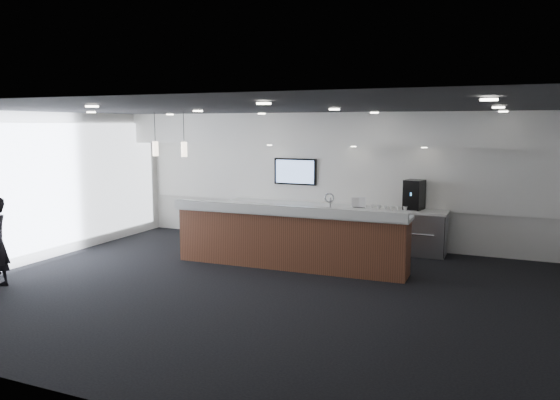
% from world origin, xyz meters
% --- Properties ---
extents(ground, '(10.00, 10.00, 0.00)m').
position_xyz_m(ground, '(0.00, 0.00, 0.00)').
color(ground, black).
rests_on(ground, ground).
extents(ceiling, '(10.00, 8.00, 0.02)m').
position_xyz_m(ceiling, '(0.00, 0.00, 3.00)').
color(ceiling, black).
rests_on(ceiling, back_wall).
extents(back_wall, '(10.00, 0.02, 3.00)m').
position_xyz_m(back_wall, '(0.00, 4.00, 1.50)').
color(back_wall, silver).
rests_on(back_wall, ground).
extents(left_wall, '(0.02, 8.00, 3.00)m').
position_xyz_m(left_wall, '(-5.00, 0.00, 1.50)').
color(left_wall, silver).
rests_on(left_wall, ground).
extents(soffit_bulkhead, '(10.00, 0.90, 0.70)m').
position_xyz_m(soffit_bulkhead, '(0.00, 3.55, 2.65)').
color(soffit_bulkhead, white).
rests_on(soffit_bulkhead, back_wall).
extents(alcove_panel, '(9.80, 0.06, 1.40)m').
position_xyz_m(alcove_panel, '(0.00, 3.97, 1.60)').
color(alcove_panel, white).
rests_on(alcove_panel, back_wall).
extents(window_blinds_wall, '(0.04, 7.36, 2.55)m').
position_xyz_m(window_blinds_wall, '(-4.96, 0.00, 1.50)').
color(window_blinds_wall, white).
rests_on(window_blinds_wall, left_wall).
extents(back_credenza, '(5.06, 0.66, 0.95)m').
position_xyz_m(back_credenza, '(-0.00, 3.64, 0.48)').
color(back_credenza, '#93969B').
rests_on(back_credenza, ground).
extents(wall_tv, '(1.05, 0.08, 0.62)m').
position_xyz_m(wall_tv, '(-1.00, 3.91, 1.65)').
color(wall_tv, black).
rests_on(wall_tv, back_wall).
extents(pendant_left, '(0.12, 0.12, 0.30)m').
position_xyz_m(pendant_left, '(-2.40, 0.80, 2.25)').
color(pendant_left, beige).
rests_on(pendant_left, ceiling).
extents(pendant_right, '(0.12, 0.12, 0.30)m').
position_xyz_m(pendant_right, '(-3.10, 0.80, 2.25)').
color(pendant_right, beige).
rests_on(pendant_right, ceiling).
extents(ceiling_can_lights, '(7.00, 5.00, 0.02)m').
position_xyz_m(ceiling_can_lights, '(0.00, 0.00, 2.97)').
color(ceiling_can_lights, white).
rests_on(ceiling_can_lights, ceiling).
extents(service_counter, '(4.63, 0.90, 1.49)m').
position_xyz_m(service_counter, '(-0.18, 1.57, 0.58)').
color(service_counter, '#502C1A').
rests_on(service_counter, ground).
extents(coffee_machine, '(0.44, 0.52, 0.63)m').
position_xyz_m(coffee_machine, '(1.80, 3.72, 1.26)').
color(coffee_machine, black).
rests_on(coffee_machine, back_credenza).
extents(info_sign_left, '(0.16, 0.06, 0.22)m').
position_xyz_m(info_sign_left, '(0.58, 3.51, 1.06)').
color(info_sign_left, white).
rests_on(info_sign_left, back_credenza).
extents(info_sign_right, '(0.18, 0.03, 0.24)m').
position_xyz_m(info_sign_right, '(0.72, 3.52, 1.07)').
color(info_sign_right, white).
rests_on(info_sign_right, back_credenza).
extents(cup_0, '(0.09, 0.09, 0.09)m').
position_xyz_m(cup_0, '(1.66, 3.52, 0.99)').
color(cup_0, white).
rests_on(cup_0, back_credenza).
extents(cup_1, '(0.13, 0.13, 0.09)m').
position_xyz_m(cup_1, '(1.52, 3.52, 0.99)').
color(cup_1, white).
rests_on(cup_1, back_credenza).
extents(cup_2, '(0.11, 0.11, 0.09)m').
position_xyz_m(cup_2, '(1.38, 3.52, 0.99)').
color(cup_2, white).
rests_on(cup_2, back_credenza).
extents(cup_3, '(0.12, 0.12, 0.09)m').
position_xyz_m(cup_3, '(1.24, 3.52, 0.99)').
color(cup_3, white).
rests_on(cup_3, back_credenza).
extents(cup_4, '(0.13, 0.13, 0.09)m').
position_xyz_m(cup_4, '(1.10, 3.52, 0.99)').
color(cup_4, white).
rests_on(cup_4, back_credenza).
extents(cup_5, '(0.10, 0.10, 0.09)m').
position_xyz_m(cup_5, '(0.96, 3.52, 0.99)').
color(cup_5, white).
rests_on(cup_5, back_credenza).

